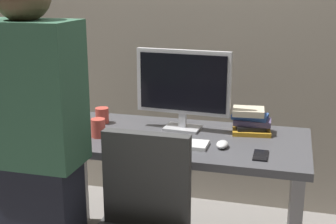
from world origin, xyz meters
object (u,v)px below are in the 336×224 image
(book_stack, at_px, (251,121))
(monitor, at_px, (183,86))
(person_at_desk, at_px, (36,164))
(keyboard, at_px, (167,142))
(cup_by_monitor, at_px, (102,115))
(mouse, at_px, (222,144))
(cell_phone, at_px, (261,155))
(cup_near_keyboard, at_px, (98,128))
(desk, at_px, (170,176))

(book_stack, bearing_deg, monitor, -173.37)
(person_at_desk, relative_size, keyboard, 3.81)
(person_at_desk, bearing_deg, cup_by_monitor, 94.76)
(mouse, relative_size, cell_phone, 0.69)
(cell_phone, bearing_deg, mouse, 159.55)
(mouse, distance_m, cup_near_keyboard, 0.68)
(cup_near_keyboard, xyz_separation_m, cup_by_monitor, (-0.08, 0.25, -0.00))
(desk, xyz_separation_m, cup_by_monitor, (-0.46, 0.13, 0.28))
(monitor, relative_size, cell_phone, 3.76)
(cup_by_monitor, bearing_deg, desk, -16.38)
(cup_by_monitor, relative_size, cell_phone, 0.64)
(mouse, bearing_deg, monitor, 137.93)
(cup_by_monitor, bearing_deg, cup_near_keyboard, -71.54)
(cup_near_keyboard, bearing_deg, person_at_desk, -91.07)
(person_at_desk, bearing_deg, cell_phone, 31.91)
(cup_by_monitor, xyz_separation_m, book_stack, (0.87, 0.04, 0.02))
(monitor, xyz_separation_m, cup_by_monitor, (-0.49, 0.00, -0.21))
(keyboard, height_order, cell_phone, keyboard)
(mouse, bearing_deg, cup_near_keyboard, -179.32)
(person_at_desk, distance_m, keyboard, 0.72)
(monitor, bearing_deg, book_stack, 6.63)
(book_stack, bearing_deg, keyboard, -142.46)
(cup_by_monitor, distance_m, cell_phone, 1.01)
(person_at_desk, height_order, cup_by_monitor, person_at_desk)
(desk, height_order, monitor, monitor)
(desk, distance_m, cell_phone, 0.58)
(cup_near_keyboard, bearing_deg, mouse, 0.68)
(desk, height_order, person_at_desk, person_at_desk)
(mouse, xyz_separation_m, cell_phone, (0.20, -0.07, -0.01))
(cup_by_monitor, bearing_deg, cell_phone, -18.21)
(monitor, distance_m, book_stack, 0.42)
(person_at_desk, distance_m, cup_by_monitor, 0.87)
(cup_near_keyboard, height_order, book_stack, book_stack)
(monitor, distance_m, cup_near_keyboard, 0.52)
(cup_by_monitor, bearing_deg, monitor, -0.40)
(cup_near_keyboard, bearing_deg, keyboard, -2.42)
(desk, distance_m, person_at_desk, 0.88)
(cup_near_keyboard, bearing_deg, cup_by_monitor, 108.46)
(keyboard, distance_m, mouse, 0.29)
(keyboard, relative_size, book_stack, 1.90)
(desk, bearing_deg, book_stack, 22.86)
(keyboard, xyz_separation_m, cell_phone, (0.48, -0.05, -0.01))
(cup_near_keyboard, xyz_separation_m, cell_phone, (0.87, -0.06, -0.05))
(person_at_desk, distance_m, monitor, 0.98)
(desk, distance_m, keyboard, 0.28)
(book_stack, bearing_deg, cell_phone, -76.52)
(cup_by_monitor, relative_size, book_stack, 0.41)
(monitor, height_order, book_stack, monitor)
(book_stack, relative_size, cell_phone, 1.57)
(cup_by_monitor, height_order, book_stack, book_stack)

